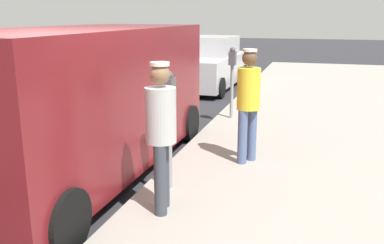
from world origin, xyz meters
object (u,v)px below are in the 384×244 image
Objects in this scene: parking_meter_near at (169,110)px; parked_van at (84,98)px; parking_meter_far at (232,71)px; pedestrian_in_yellow at (248,99)px; parked_sedan_ahead at (207,65)px; pedestrian_in_gray at (161,128)px.

parking_meter_near is 0.29× the size of parked_van.
parking_meter_near is at bearing -90.00° from parking_meter_far.
parking_meter_near is 0.89× the size of pedestrian_in_yellow.
parked_sedan_ahead is (-1.72, 4.59, -0.43)m from parking_meter_far.
pedestrian_in_gray is (-0.65, -1.93, -0.01)m from pedestrian_in_yellow.
parking_meter_near is at bearing -121.20° from pedestrian_in_yellow.
parking_meter_far is 0.89× the size of pedestrian_in_yellow.
pedestrian_in_yellow is 2.04m from pedestrian_in_gray.
parked_van is (-1.50, 0.53, -0.03)m from parking_meter_near.
parked_van is at bearing -88.41° from parked_sedan_ahead.
parking_meter_near is at bearing 101.88° from pedestrian_in_gray.
pedestrian_in_yellow is 0.38× the size of parked_sedan_ahead.
parked_sedan_ahead is (-1.86, 9.24, -0.37)m from pedestrian_in_gray.
parking_meter_near is 4.01m from parking_meter_far.
pedestrian_in_gray is at bearing -78.12° from parking_meter_near.
parked_van is (-2.28, -0.77, 0.03)m from pedestrian_in_yellow.
pedestrian_in_yellow is (0.78, -2.72, -0.05)m from parking_meter_far.
pedestrian_in_yellow reaches higher than parking_meter_near.
parked_van is at bearing -113.29° from parking_meter_far.
parking_meter_far is (0.00, 4.01, 0.00)m from parking_meter_near.
pedestrian_in_yellow reaches higher than parking_meter_far.
parked_van reaches higher than parking_meter_near.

